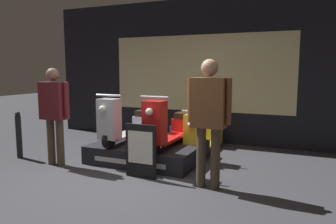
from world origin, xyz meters
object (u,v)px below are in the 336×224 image
scooter_display_right (168,127)px  person_right_browsing (209,112)px  scooter_display_left (126,123)px  scooter_backrow_1 (203,137)px  price_sign_board (141,151)px  street_bollard (19,135)px  person_left_browsing (54,108)px  scooter_backrow_0 (167,133)px

scooter_display_right → person_right_browsing: size_ratio=0.91×
scooter_display_left → scooter_backrow_1: scooter_display_left is taller
scooter_display_right → price_sign_board: 0.88m
scooter_display_right → price_sign_board: bearing=-95.6°
scooter_backrow_1 → street_bollard: size_ratio=1.87×
scooter_display_left → street_bollard: scooter_display_left is taller
person_right_browsing → price_sign_board: size_ratio=2.16×
person_left_browsing → price_sign_board: bearing=-0.2°
person_right_browsing → street_bollard: size_ratio=2.04×
person_right_browsing → price_sign_board: bearing=-179.7°
scooter_display_right → scooter_backrow_0: bearing=115.2°
scooter_display_left → scooter_backrow_0: size_ratio=1.00×
person_right_browsing → scooter_backrow_0: bearing=128.8°
scooter_display_left → street_bollard: bearing=-157.5°
scooter_backrow_0 → scooter_backrow_1: same height
scooter_display_left → price_sign_board: 1.17m
scooter_display_right → person_left_browsing: 1.97m
scooter_backrow_1 → price_sign_board: size_ratio=1.98×
scooter_backrow_1 → person_left_browsing: (-2.10, -1.73, 0.65)m
scooter_backrow_1 → street_bollard: (-3.05, -1.65, 0.09)m
scooter_display_right → street_bollard: scooter_display_right is taller
scooter_display_left → person_left_browsing: person_left_browsing is taller
scooter_display_left → scooter_backrow_1: 1.53m
scooter_backrow_0 → price_sign_board: bearing=-79.1°
scooter_display_right → street_bollard: bearing=-164.2°
person_right_browsing → price_sign_board: (-1.06, -0.01, -0.65)m
scooter_backrow_1 → price_sign_board: bearing=-104.1°
street_bollard → scooter_backrow_0: bearing=35.9°
scooter_display_left → person_right_browsing: bearing=-24.7°
person_left_browsing → scooter_display_right: bearing=25.7°
scooter_display_left → scooter_backrow_1: (1.20, 0.89, -0.31)m
scooter_backrow_1 → price_sign_board: 1.79m
person_right_browsing → street_bollard: (-3.67, 0.08, -0.63)m
scooter_display_right → scooter_display_left: bearing=180.0°
scooter_display_left → person_left_browsing: size_ratio=0.98×
scooter_backrow_0 → price_sign_board: size_ratio=1.98×
scooter_display_left → street_bollard: size_ratio=1.87×
scooter_display_left → scooter_display_right: same height
scooter_display_left → street_bollard: (-1.84, -0.76, -0.22)m
person_right_browsing → street_bollard: person_right_browsing is taller
person_right_browsing → scooter_display_right: bearing=139.2°
scooter_backrow_0 → street_bollard: scooter_backrow_0 is taller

